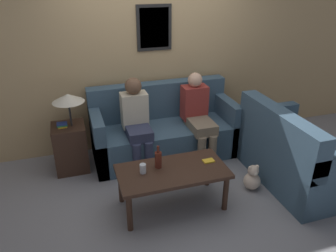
# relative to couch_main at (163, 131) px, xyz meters

# --- Properties ---
(ground_plane) EXTENTS (16.00, 16.00, 0.00)m
(ground_plane) POSITION_rel_couch_main_xyz_m (0.00, -0.50, -0.34)
(ground_plane) COLOR gray
(wall_back) EXTENTS (9.00, 0.08, 2.60)m
(wall_back) POSITION_rel_couch_main_xyz_m (0.00, 0.44, 0.96)
(wall_back) COLOR tan
(wall_back) RESTS_ON ground_plane
(couch_main) EXTENTS (1.98, 0.83, 0.98)m
(couch_main) POSITION_rel_couch_main_xyz_m (0.00, 0.00, 0.00)
(couch_main) COLOR #385166
(couch_main) RESTS_ON ground_plane
(couch_side) EXTENTS (0.83, 1.45, 0.98)m
(couch_side) POSITION_rel_couch_main_xyz_m (1.30, -1.15, 0.00)
(couch_side) COLOR #385166
(couch_side) RESTS_ON ground_plane
(coffee_table) EXTENTS (1.18, 0.60, 0.47)m
(coffee_table) POSITION_rel_couch_main_xyz_m (-0.25, -1.16, 0.07)
(coffee_table) COLOR #382319
(coffee_table) RESTS_ON ground_plane
(side_table_with_lamp) EXTENTS (0.45, 0.41, 1.05)m
(side_table_with_lamp) POSITION_rel_couch_main_xyz_m (-1.27, -0.04, 0.06)
(side_table_with_lamp) COLOR #382319
(side_table_with_lamp) RESTS_ON ground_plane
(wine_bottle) EXTENTS (0.08, 0.08, 0.26)m
(wine_bottle) POSITION_rel_couch_main_xyz_m (-0.38, -1.06, 0.23)
(wine_bottle) COLOR #562319
(wine_bottle) RESTS_ON coffee_table
(drinking_glass) EXTENTS (0.07, 0.07, 0.10)m
(drinking_glass) POSITION_rel_couch_main_xyz_m (-0.56, -1.12, 0.18)
(drinking_glass) COLOR silver
(drinking_glass) RESTS_ON coffee_table
(book_stack) EXTENTS (0.13, 0.09, 0.02)m
(book_stack) POSITION_rel_couch_main_xyz_m (0.19, -1.12, 0.13)
(book_stack) COLOR gold
(book_stack) RESTS_ON coffee_table
(person_left) EXTENTS (0.34, 0.58, 1.18)m
(person_left) POSITION_rel_couch_main_xyz_m (-0.42, -0.18, 0.32)
(person_left) COLOR #2D334C
(person_left) RESTS_ON ground_plane
(person_right) EXTENTS (0.34, 0.66, 1.17)m
(person_right) POSITION_rel_couch_main_xyz_m (0.43, -0.21, 0.30)
(person_right) COLOR #756651
(person_right) RESTS_ON ground_plane
(teddy_bear) EXTENTS (0.20, 0.20, 0.32)m
(teddy_bear) POSITION_rel_couch_main_xyz_m (0.76, -1.15, -0.20)
(teddy_bear) COLOR beige
(teddy_bear) RESTS_ON ground_plane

